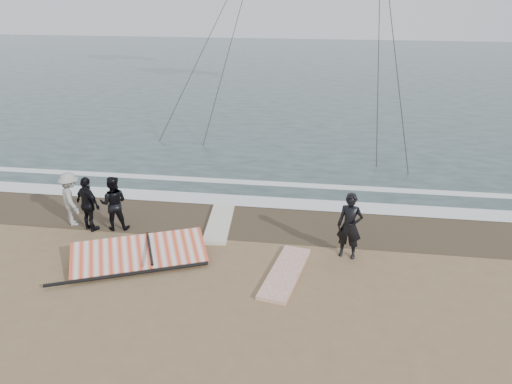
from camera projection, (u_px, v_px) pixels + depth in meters
ground at (239, 306)px, 11.44m from camera, size 120.00×120.00×0.00m
sea at (308, 72)px, 41.55m from camera, size 120.00×54.00×0.02m
wet_sand at (264, 221)px, 15.54m from camera, size 120.00×2.80×0.01m
foam_near at (269, 202)px, 16.81m from camera, size 120.00×0.90×0.01m
foam_far at (275, 184)px, 18.36m from camera, size 120.00×0.45×0.01m
man_main at (350, 226)px, 13.19m from camera, size 0.75×0.59×1.83m
board_white at (285, 273)px, 12.67m from camera, size 1.18×2.69×0.10m
board_cream at (219, 223)px, 15.27m from camera, size 0.91×2.63×0.11m
trio_cluster at (89, 202)px, 14.84m from camera, size 2.46×1.33×1.69m
sail_rig at (139, 253)px, 13.32m from camera, size 3.72×2.96×0.49m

